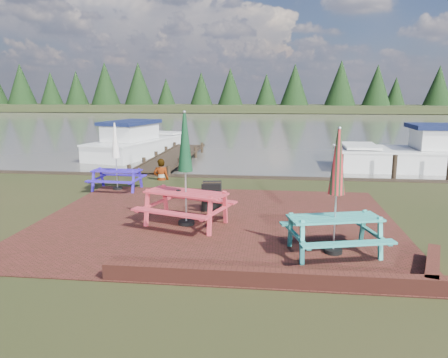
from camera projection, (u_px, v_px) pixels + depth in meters
name	position (u px, v px, depth m)	size (l,w,h in m)	color
ground	(210.00, 235.00, 10.10)	(120.00, 120.00, 0.00)	black
paving	(216.00, 222.00, 11.07)	(9.00, 7.50, 0.02)	#3D1C13
brick_wall	(313.00, 276.00, 7.47)	(6.21, 1.79, 0.30)	#4C1E16
water	(261.00, 123.00, 46.13)	(120.00, 60.00, 0.02)	#47453D
far_treeline	(267.00, 92.00, 73.74)	(120.00, 10.00, 8.10)	black
picnic_table_teal	(335.00, 211.00, 8.74)	(2.20, 2.05, 2.56)	teal
picnic_table_red	(186.00, 187.00, 10.63)	(2.46, 2.32, 2.78)	#BF303C
picnic_table_blue	(116.00, 167.00, 14.56)	(1.68, 1.51, 2.24)	#2C16AB
chalkboard	(212.00, 197.00, 11.95)	(0.54, 0.57, 0.83)	black
jetty	(173.00, 157.00, 21.45)	(1.76, 9.08, 1.00)	black
boat_jetty	(138.00, 144.00, 23.98)	(4.15, 7.71, 2.13)	silver
boat_near	(436.00, 156.00, 19.35)	(8.35, 3.02, 2.25)	silver
person	(161.00, 159.00, 16.21)	(0.58, 0.38, 1.60)	gray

